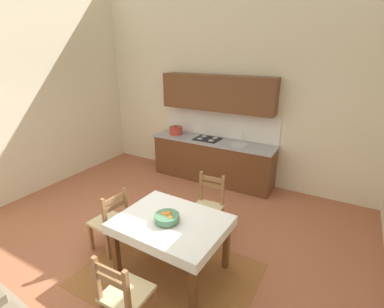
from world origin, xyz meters
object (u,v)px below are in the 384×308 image
(dining_chair_camera_side, at_px, (124,295))
(dining_chair_kitchen_side, at_px, (208,207))
(kitchen_cabinetry, at_px, (214,142))
(fruit_bowl, at_px, (167,217))
(dining_table, at_px, (172,229))
(dining_chair_tv_side, at_px, (110,222))

(dining_chair_camera_side, bearing_deg, dining_chair_kitchen_side, 90.80)
(kitchen_cabinetry, height_order, fruit_bowl, kitchen_cabinetry)
(dining_chair_kitchen_side, bearing_deg, dining_chair_camera_side, -89.20)
(dining_chair_camera_side, bearing_deg, dining_table, 92.81)
(fruit_bowl, bearing_deg, dining_chair_tv_side, -179.30)
(dining_table, distance_m, dining_chair_camera_side, 0.93)
(dining_chair_tv_side, height_order, fruit_bowl, dining_chair_tv_side)
(dining_chair_tv_side, xyz_separation_m, fruit_bowl, (0.95, 0.01, 0.37))
(dining_table, bearing_deg, dining_chair_camera_side, -87.19)
(dining_chair_kitchen_side, relative_size, fruit_bowl, 3.10)
(kitchen_cabinetry, bearing_deg, dining_table, -74.80)
(dining_table, xyz_separation_m, dining_chair_tv_side, (-0.98, -0.06, -0.18))
(kitchen_cabinetry, xyz_separation_m, dining_chair_camera_side, (0.79, -3.65, -0.41))
(dining_chair_tv_side, xyz_separation_m, dining_chair_camera_side, (1.02, -0.85, 0.00))
(kitchen_cabinetry, relative_size, dining_chair_camera_side, 2.80)
(kitchen_cabinetry, distance_m, fruit_bowl, 2.88)
(dining_chair_kitchen_side, height_order, fruit_bowl, dining_chair_kitchen_side)
(dining_chair_kitchen_side, xyz_separation_m, fruit_bowl, (-0.04, -1.01, 0.37))
(kitchen_cabinetry, relative_size, dining_chair_kitchen_side, 2.80)
(dining_chair_kitchen_side, height_order, dining_chair_camera_side, same)
(dining_chair_camera_side, bearing_deg, kitchen_cabinetry, 102.18)
(dining_table, xyz_separation_m, dining_chair_kitchen_side, (0.02, 0.96, -0.18))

